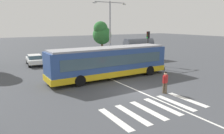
{
  "coord_description": "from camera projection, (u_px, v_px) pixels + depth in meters",
  "views": [
    {
      "loc": [
        -9.68,
        -12.55,
        5.23
      ],
      "look_at": [
        0.19,
        3.89,
        1.3
      ],
      "focal_mm": 33.56,
      "sensor_mm": 36.0,
      "label": 1
    }
  ],
  "objects": [
    {
      "name": "ground_plane",
      "position": [
        135.0,
        92.0,
        16.48
      ],
      "size": [
        160.0,
        160.0,
        0.0
      ],
      "primitive_type": "plane",
      "color": "#424449"
    },
    {
      "name": "city_transit_bus",
      "position": [
        110.0,
        62.0,
        20.45
      ],
      "size": [
        12.43,
        2.71,
        3.06
      ],
      "color": "black",
      "rests_on": "ground_plane"
    },
    {
      "name": "pedestrian_crossing_street",
      "position": [
        165.0,
        81.0,
        15.93
      ],
      "size": [
        0.55,
        0.38,
        1.72
      ],
      "color": "brown",
      "rests_on": "ground_plane"
    },
    {
      "name": "parked_car_white",
      "position": [
        35.0,
        59.0,
        27.24
      ],
      "size": [
        2.15,
        4.62,
        1.35
      ],
      "color": "black",
      "rests_on": "ground_plane"
    },
    {
      "name": "parked_car_black",
      "position": [
        55.0,
        57.0,
        28.82
      ],
      "size": [
        2.24,
        4.65,
        1.35
      ],
      "color": "black",
      "rests_on": "ground_plane"
    },
    {
      "name": "parked_car_silver",
      "position": [
        73.0,
        56.0,
        30.15
      ],
      "size": [
        1.91,
        4.52,
        1.35
      ],
      "color": "black",
      "rests_on": "ground_plane"
    },
    {
      "name": "parked_car_red",
      "position": [
        90.0,
        54.0,
        31.61
      ],
      "size": [
        2.02,
        4.57,
        1.35
      ],
      "color": "black",
      "rests_on": "ground_plane"
    },
    {
      "name": "traffic_light_far_corner",
      "position": [
        148.0,
        42.0,
        27.14
      ],
      "size": [
        0.33,
        0.32,
        4.33
      ],
      "color": "#28282B",
      "rests_on": "ground_plane"
    },
    {
      "name": "bus_stop_shelter",
      "position": [
        139.0,
        44.0,
        30.96
      ],
      "size": [
        4.7,
        1.54,
        3.25
      ],
      "color": "#28282B",
      "rests_on": "ground_plane"
    },
    {
      "name": "twin_arm_street_lamp",
      "position": [
        110.0,
        25.0,
        28.12
      ],
      "size": [
        5.13,
        0.32,
        8.22
      ],
      "color": "#939399",
      "rests_on": "ground_plane"
    },
    {
      "name": "background_tree_right",
      "position": [
        102.0,
        33.0,
        36.43
      ],
      "size": [
        3.26,
        3.26,
        5.75
      ],
      "color": "brown",
      "rests_on": "ground_plane"
    },
    {
      "name": "crosswalk_painted_stripes",
      "position": [
        155.0,
        108.0,
        13.27
      ],
      "size": [
        6.47,
        3.28,
        0.01
      ],
      "color": "silver",
      "rests_on": "ground_plane"
    },
    {
      "name": "lane_center_line",
      "position": [
        125.0,
        85.0,
        18.32
      ],
      "size": [
        0.16,
        24.0,
        0.01
      ],
      "primitive_type": "cube",
      "color": "silver",
      "rests_on": "ground_plane"
    }
  ]
}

